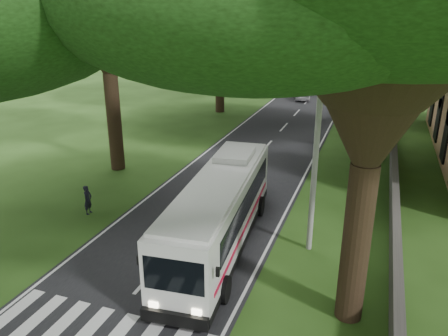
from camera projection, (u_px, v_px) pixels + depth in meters
ground at (127, 303)px, 15.58m from camera, size 140.00×140.00×0.00m
road at (281, 130)px, 37.67m from camera, size 8.00×120.00×0.04m
property_wall at (393, 136)px, 33.73m from camera, size 0.35×50.00×1.20m
pole_near at (315, 158)px, 17.70m from camera, size 1.60×0.24×8.00m
pole_mid at (353, 83)px, 35.37m from camera, size 1.60×0.24×8.00m
pole_far at (365, 58)px, 53.05m from camera, size 1.60×0.24×8.00m
tree_l_far at (260, 2)px, 57.00m from camera, size 13.50×13.50×13.72m
tree_r_far at (398, 0)px, 58.61m from camera, size 14.44×14.44×14.09m
coach_bus at (220, 210)px, 18.74m from camera, size 3.34×11.24×3.26m
distant_car_a at (302, 93)px, 50.01m from camera, size 2.67×4.34×1.38m
distant_car_b at (315, 80)px, 59.02m from camera, size 2.18×4.64×1.47m
distant_car_c at (339, 68)px, 71.80m from camera, size 3.21×4.80×1.29m
pedestrian at (88, 200)px, 22.14m from camera, size 0.42×0.59×1.53m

